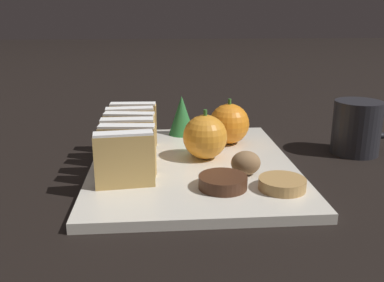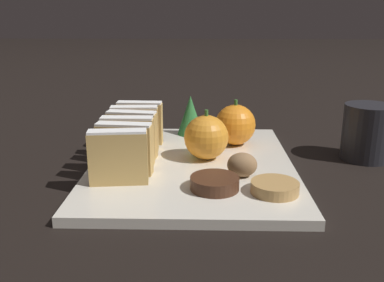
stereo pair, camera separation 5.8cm
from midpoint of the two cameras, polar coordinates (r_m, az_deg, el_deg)
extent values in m
plane|color=black|center=(0.60, -2.80, -3.90)|extent=(6.00, 6.00, 0.00)
cube|color=silver|center=(0.60, -2.81, -3.36)|extent=(0.28, 0.34, 0.01)
cube|color=tan|center=(0.51, -12.25, -2.66)|extent=(0.07, 0.03, 0.06)
cube|color=white|center=(0.50, -12.49, 0.93)|extent=(0.07, 0.03, 0.00)
cube|color=tan|center=(0.54, -11.65, -1.50)|extent=(0.07, 0.02, 0.06)
cube|color=white|center=(0.53, -11.86, 1.91)|extent=(0.07, 0.02, 0.00)
cube|color=tan|center=(0.57, -11.43, -0.46)|extent=(0.07, 0.02, 0.06)
cube|color=white|center=(0.57, -11.63, 2.77)|extent=(0.07, 0.02, 0.00)
cube|color=tan|center=(0.61, -11.02, 0.47)|extent=(0.07, 0.03, 0.06)
cube|color=white|center=(0.60, -11.20, 3.54)|extent=(0.07, 0.03, 0.00)
cube|color=tan|center=(0.64, -10.84, 1.30)|extent=(0.07, 0.02, 0.06)
cube|color=white|center=(0.63, -11.00, 4.23)|extent=(0.07, 0.02, 0.00)
cube|color=tan|center=(0.67, -10.28, 2.06)|extent=(0.07, 0.02, 0.06)
cube|color=white|center=(0.66, -10.43, 4.86)|extent=(0.07, 0.02, 0.00)
sphere|color=orange|center=(0.67, 2.49, 2.28)|extent=(0.06, 0.06, 0.06)
cylinder|color=#38702D|center=(0.66, 2.53, 5.18)|extent=(0.01, 0.01, 0.01)
sphere|color=orange|center=(0.60, -1.04, 0.51)|extent=(0.06, 0.06, 0.06)
cylinder|color=#38702D|center=(0.59, -1.05, 3.70)|extent=(0.00, 0.00, 0.01)
ellipsoid|color=#8E6B47|center=(0.54, 4.15, -2.99)|extent=(0.04, 0.03, 0.03)
cylinder|color=#472819|center=(0.50, 0.82, -5.55)|extent=(0.06, 0.06, 0.02)
cylinder|color=tan|center=(0.51, 8.72, -5.74)|extent=(0.06, 0.06, 0.01)
cone|color=#2D7538|center=(0.72, -3.72, 3.43)|extent=(0.04, 0.04, 0.07)
cylinder|color=#232328|center=(0.69, 18.88, 1.67)|extent=(0.07, 0.07, 0.08)
torus|color=#232328|center=(0.71, 22.04, 2.03)|extent=(0.05, 0.01, 0.05)
camera|label=1|loc=(0.03, -92.86, -0.87)|focal=40.00mm
camera|label=2|loc=(0.03, 87.14, 0.87)|focal=40.00mm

